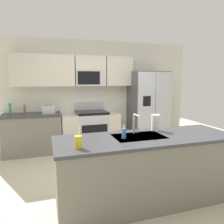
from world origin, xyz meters
The scene contains 13 objects.
ground_plane centered at (0.00, 0.00, 0.00)m, with size 9.00×9.00×0.00m, color beige.
kitchen_wall_unit centered at (-0.14, 2.08, 1.47)m, with size 5.20×0.43×2.60m.
back_counter centered at (-1.44, 1.80, 0.45)m, with size 1.25×0.63×0.90m.
range_oven centered at (-0.13, 1.80, 0.44)m, with size 1.36×0.61×1.10m.
refrigerator centered at (1.37, 1.73, 0.93)m, with size 0.90×0.76×1.85m.
island_counter centered at (0.13, -0.66, 0.45)m, with size 2.44×0.85×0.90m.
toaster centered at (-1.08, 1.75, 0.99)m, with size 0.28×0.16×0.18m.
pepper_mill centered at (-1.58, 1.80, 1.00)m, with size 0.05×0.05×0.20m, color brown.
bottle_green centered at (-1.87, 1.82, 1.02)m, with size 0.06×0.06×0.25m, color green.
sink_faucet centered at (0.04, -0.47, 1.07)m, with size 0.08×0.21×0.28m.
drink_cup_yellow centered at (-0.81, -0.88, 0.97)m, with size 0.08×0.08×0.26m.
soap_dispenser centered at (-0.20, -0.65, 0.97)m, with size 0.06×0.06×0.17m.
paper_towel_roll centered at (0.40, -0.40, 1.02)m, with size 0.12×0.12×0.24m, color white.
Camera 1 is at (-1.14, -3.13, 1.65)m, focal length 34.00 mm.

